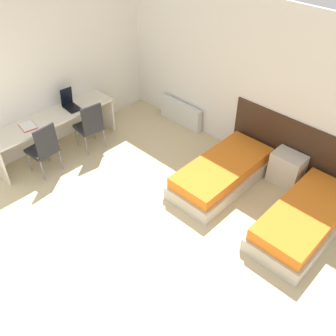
{
  "coord_description": "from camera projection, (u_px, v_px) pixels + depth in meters",
  "views": [
    {
      "loc": [
        3.03,
        -0.95,
        4.17
      ],
      "look_at": [
        0.0,
        2.19,
        0.55
      ],
      "focal_mm": 40.0,
      "sensor_mm": 36.0,
      "label": 1
    }
  ],
  "objects": [
    {
      "name": "radiator",
      "position": [
        181.0,
        113.0,
        7.49
      ],
      "size": [
        1.01,
        0.12,
        0.47
      ],
      "color": "silver",
      "rests_on": "ground_plane"
    },
    {
      "name": "chair_near_laptop",
      "position": [
        90.0,
        125.0,
        6.64
      ],
      "size": [
        0.48,
        0.48,
        0.96
      ],
      "rotation": [
        0.0,
        0.0,
        -0.13
      ],
      "color": "#232328",
      "rests_on": "ground_plane"
    },
    {
      "name": "bed_near_door",
      "position": [
        304.0,
        220.0,
        5.32
      ],
      "size": [
        0.85,
        1.86,
        0.43
      ],
      "color": "beige",
      "rests_on": "ground_plane"
    },
    {
      "name": "open_notebook",
      "position": [
        28.0,
        126.0,
        6.23
      ],
      "size": [
        0.34,
        0.29,
        0.02
      ],
      "rotation": [
        0.0,
        0.0,
        -0.17
      ],
      "color": "#B21E1E",
      "rests_on": "desk"
    },
    {
      "name": "chair_near_notebook",
      "position": [
        44.0,
        147.0,
        6.12
      ],
      "size": [
        0.46,
        0.46,
        0.96
      ],
      "rotation": [
        0.0,
        0.0,
        0.08
      ],
      "color": "#232328",
      "rests_on": "ground_plane"
    },
    {
      "name": "ground_plane",
      "position": [
        50.0,
        279.0,
        4.81
      ],
      "size": [
        20.0,
        20.0,
        0.0
      ],
      "primitive_type": "plane",
      "color": "beige"
    },
    {
      "name": "wall_back",
      "position": [
        244.0,
        80.0,
        6.16
      ],
      "size": [
        6.15,
        0.05,
        2.7
      ],
      "color": "white",
      "rests_on": "ground_plane"
    },
    {
      "name": "wall_left",
      "position": [
        51.0,
        71.0,
        6.44
      ],
      "size": [
        0.05,
        4.98,
        2.7
      ],
      "color": "white",
      "rests_on": "ground_plane"
    },
    {
      "name": "nightstand",
      "position": [
        287.0,
        169.0,
        6.08
      ],
      "size": [
        0.51,
        0.36,
        0.56
      ],
      "color": "beige",
      "rests_on": "ground_plane"
    },
    {
      "name": "desk",
      "position": [
        53.0,
        123.0,
        6.57
      ],
      "size": [
        0.59,
        2.27,
        0.72
      ],
      "color": "beige",
      "rests_on": "ground_plane"
    },
    {
      "name": "bed_near_window",
      "position": [
        222.0,
        173.0,
        6.1
      ],
      "size": [
        0.85,
        1.86,
        0.43
      ],
      "color": "beige",
      "rests_on": "ground_plane"
    },
    {
      "name": "headboard_panel",
      "position": [
        297.0,
        151.0,
        6.04
      ],
      "size": [
        2.42,
        0.03,
        1.04
      ],
      "color": "#382316",
      "rests_on": "ground_plane"
    },
    {
      "name": "laptop",
      "position": [
        70.0,
        104.0,
        6.67
      ],
      "size": [
        0.36,
        0.25,
        0.35
      ],
      "rotation": [
        0.0,
        0.0,
        -0.08
      ],
      "color": "black",
      "rests_on": "desk"
    }
  ]
}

